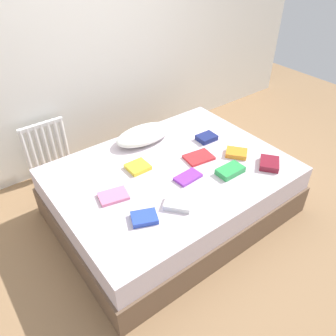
# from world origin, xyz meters

# --- Properties ---
(ground_plane) EXTENTS (8.00, 8.00, 0.00)m
(ground_plane) POSITION_xyz_m (0.00, 0.00, 0.00)
(ground_plane) COLOR #93704C
(back_wall) EXTENTS (6.00, 0.10, 2.80)m
(back_wall) POSITION_xyz_m (0.00, 1.35, 1.40)
(back_wall) COLOR silver
(back_wall) RESTS_ON ground
(bed) EXTENTS (2.00, 1.50, 0.50)m
(bed) POSITION_xyz_m (0.00, 0.00, 0.25)
(bed) COLOR brown
(bed) RESTS_ON ground
(radiator) EXTENTS (0.44, 0.04, 0.54)m
(radiator) POSITION_xyz_m (-0.68, 1.20, 0.37)
(radiator) COLOR white
(radiator) RESTS_ON ground
(pillow) EXTENTS (0.58, 0.31, 0.13)m
(pillow) POSITION_xyz_m (0.07, 0.52, 0.56)
(pillow) COLOR white
(pillow) RESTS_ON bed
(textbook_white) EXTENTS (0.24, 0.24, 0.04)m
(textbook_white) POSITION_xyz_m (-0.24, -0.39, 0.52)
(textbook_white) COLOR white
(textbook_white) RESTS_ON bed
(textbook_purple) EXTENTS (0.23, 0.14, 0.03)m
(textbook_purple) POSITION_xyz_m (0.03, -0.18, 0.51)
(textbook_purple) COLOR purple
(textbook_purple) RESTS_ON bed
(textbook_red) EXTENTS (0.27, 0.21, 0.02)m
(textbook_red) POSITION_xyz_m (0.29, -0.02, 0.51)
(textbook_red) COLOR red
(textbook_red) RESTS_ON bed
(textbook_pink) EXTENTS (0.25, 0.20, 0.02)m
(textbook_pink) POSITION_xyz_m (-0.58, -0.02, 0.51)
(textbook_pink) COLOR pink
(textbook_pink) RESTS_ON bed
(textbook_yellow) EXTENTS (0.18, 0.17, 0.04)m
(textbook_yellow) POSITION_xyz_m (-0.23, 0.18, 0.52)
(textbook_yellow) COLOR yellow
(textbook_yellow) RESTS_ON bed
(textbook_blue) EXTENTS (0.22, 0.20, 0.04)m
(textbook_blue) POSITION_xyz_m (-0.52, -0.36, 0.52)
(textbook_blue) COLOR #2847B7
(textbook_blue) RESTS_ON bed
(textbook_green) EXTENTS (0.23, 0.14, 0.05)m
(textbook_green) POSITION_xyz_m (0.36, -0.34, 0.53)
(textbook_green) COLOR green
(textbook_green) RESTS_ON bed
(textbook_navy) EXTENTS (0.18, 0.15, 0.05)m
(textbook_navy) POSITION_xyz_m (0.56, 0.17, 0.52)
(textbook_navy) COLOR navy
(textbook_navy) RESTS_ON bed
(textbook_orange) EXTENTS (0.23, 0.24, 0.04)m
(textbook_orange) POSITION_xyz_m (0.60, -0.19, 0.52)
(textbook_orange) COLOR orange
(textbook_orange) RESTS_ON bed
(textbook_maroon) EXTENTS (0.25, 0.24, 0.05)m
(textbook_maroon) POSITION_xyz_m (0.70, -0.48, 0.53)
(textbook_maroon) COLOR maroon
(textbook_maroon) RESTS_ON bed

